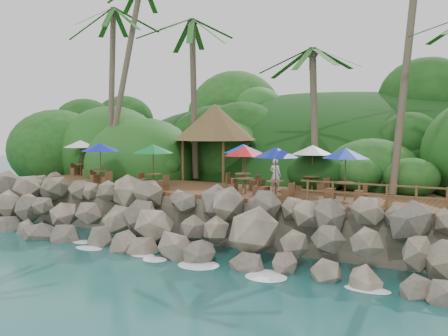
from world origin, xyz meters
The scene contains 12 objects.
ground centered at (0.00, 0.00, 0.00)m, with size 140.00×140.00×0.00m, color #19514F.
land_base centered at (0.00, 16.00, 1.05)m, with size 32.00×25.20×2.10m, color gray.
jungle_hill centered at (0.00, 23.50, 0.00)m, with size 44.80×28.00×15.40m, color #143811.
seawall centered at (0.00, 2.00, 1.15)m, with size 29.00×4.00×2.30m, color gray, non-canonical shape.
terrace centered at (0.00, 6.00, 2.20)m, with size 26.00×5.00×0.20m, color brown.
jungle_foliage centered at (0.00, 15.00, 0.00)m, with size 44.00×16.00×12.00m, color #143811, non-canonical shape.
foam_line centered at (0.00, 0.30, 0.03)m, with size 25.20×0.80×0.06m.
palms centered at (0.20, 8.69, 12.26)m, with size 26.91×7.23×13.90m.
palapa centered at (-2.92, 9.95, 5.79)m, with size 4.97×4.97×4.60m.
dining_clusters centered at (-0.16, 6.03, 4.22)m, with size 25.73×5.33×2.31m.
railing centered at (9.32, 3.65, 2.91)m, with size 8.30×0.10×1.00m.
waiter centered at (2.68, 6.50, 3.12)m, with size 0.60×0.39×1.64m, color silver.
Camera 1 is at (13.40, -17.15, 5.63)m, focal length 41.76 mm.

